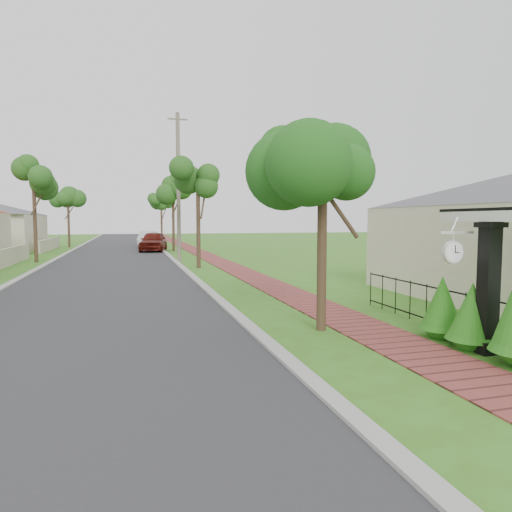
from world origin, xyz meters
name	(u,v)px	position (x,y,z in m)	size (l,w,h in m)	color
ground	(245,356)	(0.00, 0.00, 0.00)	(160.00, 160.00, 0.00)	#3A701A
road	(113,263)	(-3.00, 20.00, 0.00)	(7.00, 120.00, 0.02)	#28282B
kerb_right	(175,262)	(0.65, 20.00, 0.00)	(0.30, 120.00, 0.10)	#9E9E99
kerb_left	(46,265)	(-6.65, 20.00, 0.00)	(0.30, 120.00, 0.10)	#9E9E99
sidewalk	(217,261)	(3.25, 20.00, 0.00)	(1.50, 120.00, 0.03)	brown
porch_post	(488,295)	(4.55, -1.00, 1.12)	(0.48, 0.48, 2.52)	black
picket_fence	(465,314)	(4.90, 0.00, 0.53)	(0.03, 8.02, 1.00)	black
street_trees	(116,193)	(-2.87, 26.84, 4.54)	(10.70, 37.65, 5.89)	#382619
hedge_row	(511,319)	(4.45, -1.67, 0.79)	(0.93, 4.38, 2.02)	#206013
parked_car_red	(153,242)	(-0.13, 30.15, 0.80)	(1.89, 4.71, 1.60)	#57130D
parked_car_white	(148,239)	(-0.33, 36.69, 0.73)	(1.54, 4.41, 1.45)	silver
near_tree	(323,167)	(2.20, 1.50, 3.74)	(1.84, 1.84, 4.72)	#382619
utility_pole	(178,187)	(0.90, 20.00, 4.56)	(1.20, 0.24, 9.00)	#706657
station_clock	(453,251)	(4.06, -0.60, 1.95)	(0.75, 0.13, 0.64)	white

